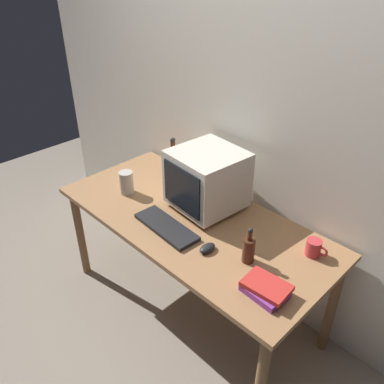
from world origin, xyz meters
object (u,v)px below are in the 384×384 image
(computer_mouse, at_px, (207,248))
(bottle_short, at_px, (249,249))
(metal_canister, at_px, (126,183))
(book_stack, at_px, (266,289))
(mug, at_px, (314,248))
(crt_monitor, at_px, (207,180))
(bottle_tall, at_px, (173,163))
(keyboard, at_px, (166,227))

(computer_mouse, distance_m, bottle_short, 0.22)
(metal_canister, bearing_deg, bottle_short, 2.34)
(computer_mouse, bearing_deg, metal_canister, 176.14)
(computer_mouse, bearing_deg, bottle_short, 24.59)
(book_stack, relative_size, mug, 1.84)
(crt_monitor, xyz_separation_m, mug, (0.69, 0.07, -0.15))
(bottle_tall, distance_m, metal_canister, 0.35)
(bottle_tall, height_order, bottle_short, bottle_tall)
(crt_monitor, xyz_separation_m, bottle_short, (0.49, -0.21, -0.12))
(bottle_tall, bearing_deg, book_stack, -21.32)
(computer_mouse, height_order, bottle_tall, bottle_tall)
(bottle_short, bearing_deg, book_stack, -31.03)
(computer_mouse, height_order, metal_canister, metal_canister)
(book_stack, relative_size, metal_canister, 1.48)
(book_stack, bearing_deg, crt_monitor, 154.54)
(bottle_short, height_order, book_stack, bottle_short)
(computer_mouse, xyz_separation_m, mug, (0.41, 0.37, 0.03))
(computer_mouse, bearing_deg, keyboard, -175.00)
(bottle_tall, bearing_deg, metal_canister, -101.26)
(keyboard, relative_size, bottle_tall, 1.40)
(bottle_short, distance_m, book_stack, 0.23)
(crt_monitor, xyz_separation_m, computer_mouse, (0.29, -0.30, -0.17))
(crt_monitor, distance_m, metal_canister, 0.55)
(computer_mouse, bearing_deg, book_stack, -4.09)
(computer_mouse, distance_m, metal_canister, 0.77)
(keyboard, bearing_deg, book_stack, 3.38)
(crt_monitor, height_order, bottle_short, crt_monitor)
(computer_mouse, relative_size, mug, 0.83)
(crt_monitor, bearing_deg, book_stack, -25.46)
(metal_canister, bearing_deg, bottle_tall, 78.74)
(keyboard, relative_size, bottle_short, 2.05)
(metal_canister, bearing_deg, computer_mouse, -3.83)
(computer_mouse, bearing_deg, crt_monitor, 134.14)
(bottle_short, height_order, metal_canister, bottle_short)
(crt_monitor, relative_size, metal_canister, 2.78)
(book_stack, bearing_deg, keyboard, 179.84)
(bottle_short, bearing_deg, metal_canister, -177.66)
(bottle_short, xyz_separation_m, book_stack, (0.20, -0.12, -0.05))
(keyboard, height_order, computer_mouse, computer_mouse)
(keyboard, distance_m, bottle_tall, 0.59)
(mug, distance_m, metal_canister, 1.21)
(computer_mouse, bearing_deg, bottle_tall, 150.22)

